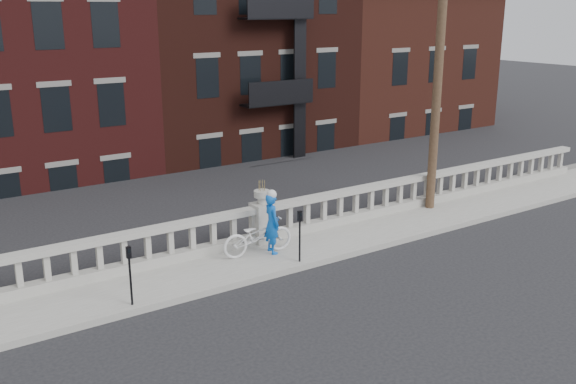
{
  "coord_description": "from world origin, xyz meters",
  "views": [
    {
      "loc": [
        -8.77,
        -10.43,
        6.43
      ],
      "look_at": [
        0.36,
        3.2,
        1.7
      ],
      "focal_mm": 40.0,
      "sensor_mm": 36.0,
      "label": 1
    }
  ],
  "objects": [
    {
      "name": "cyclist",
      "position": [
        -0.23,
        3.08,
        0.96
      ],
      "size": [
        0.46,
        0.64,
        1.62
      ],
      "primitive_type": "imported",
      "rotation": [
        0.0,
        0.0,
        1.44
      ],
      "color": "blue",
      "rests_on": "sidewalk"
    },
    {
      "name": "bicycle",
      "position": [
        -0.61,
        3.19,
        0.66
      ],
      "size": [
        2.01,
        0.87,
        1.03
      ],
      "primitive_type": "imported",
      "rotation": [
        0.0,
        0.0,
        1.47
      ],
      "color": "silver",
      "rests_on": "sidewalk"
    },
    {
      "name": "lower_level",
      "position": [
        0.56,
        23.04,
        2.63
      ],
      "size": [
        80.0,
        44.0,
        20.8
      ],
      "color": "#605E59",
      "rests_on": "ground"
    },
    {
      "name": "utility_pole",
      "position": [
        6.2,
        3.6,
        5.24
      ],
      "size": [
        1.6,
        0.28,
        10.0
      ],
      "color": "#422D1E",
      "rests_on": "sidewalk"
    },
    {
      "name": "parking_meter_b",
      "position": [
        -4.47,
        2.15,
        1.0
      ],
      "size": [
        0.1,
        0.09,
        1.36
      ],
      "color": "black",
      "rests_on": "sidewalk"
    },
    {
      "name": "balustrade",
      "position": [
        0.0,
        3.95,
        0.64
      ],
      "size": [
        28.0,
        0.34,
        1.03
      ],
      "color": "gray",
      "rests_on": "sidewalk"
    },
    {
      "name": "ground",
      "position": [
        0.0,
        0.0,
        0.0
      ],
      "size": [
        120.0,
        120.0,
        0.0
      ],
      "primitive_type": "plane",
      "color": "black",
      "rests_on": "ground"
    },
    {
      "name": "parking_meter_c",
      "position": [
        0.01,
        2.15,
        1.0
      ],
      "size": [
        0.1,
        0.09,
        1.36
      ],
      "color": "black",
      "rests_on": "sidewalk"
    },
    {
      "name": "planter_pedestal",
      "position": [
        0.0,
        3.95,
        0.83
      ],
      "size": [
        0.55,
        0.55,
        1.76
      ],
      "color": "gray",
      "rests_on": "sidewalk"
    },
    {
      "name": "sidewalk",
      "position": [
        0.0,
        3.0,
        0.07
      ],
      "size": [
        32.0,
        2.2,
        0.15
      ],
      "primitive_type": "cube",
      "color": "gray",
      "rests_on": "ground"
    }
  ]
}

